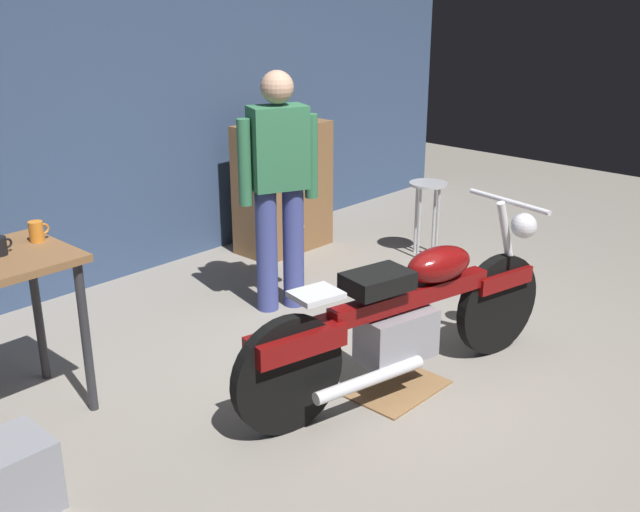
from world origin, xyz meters
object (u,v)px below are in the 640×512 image
(mug_orange_travel, at_px, (37,231))
(wooden_dresser, at_px, (283,187))
(person_standing, at_px, (279,182))
(shop_stool, at_px, (428,199))
(motorcycle, at_px, (407,315))

(mug_orange_travel, bearing_deg, wooden_dresser, 17.18)
(wooden_dresser, distance_m, mug_orange_travel, 2.77)
(person_standing, bearing_deg, shop_stool, -160.72)
(motorcycle, distance_m, wooden_dresser, 2.55)
(motorcycle, relative_size, person_standing, 1.29)
(motorcycle, relative_size, mug_orange_travel, 19.19)
(shop_stool, xyz_separation_m, wooden_dresser, (-0.69, 1.02, 0.05))
(motorcycle, height_order, shop_stool, motorcycle)
(motorcycle, distance_m, shop_stool, 2.27)
(person_standing, xyz_separation_m, wooden_dresser, (0.92, 0.90, -0.38))
(person_standing, bearing_deg, wooden_dresser, -111.81)
(shop_stool, relative_size, wooden_dresser, 0.58)
(wooden_dresser, bearing_deg, motorcycle, -118.79)
(motorcycle, height_order, person_standing, person_standing)
(person_standing, bearing_deg, motorcycle, 100.48)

